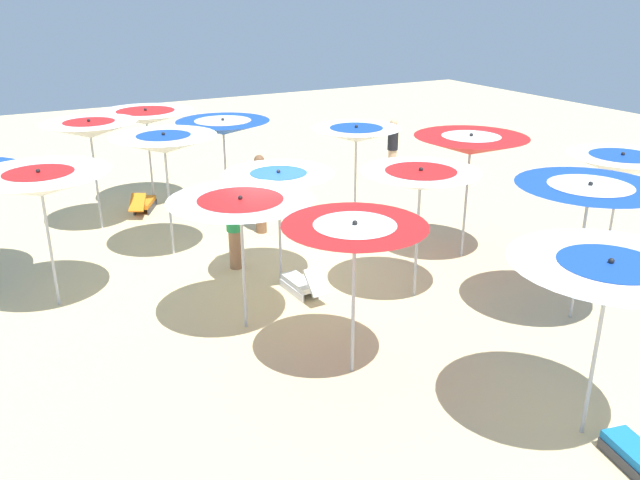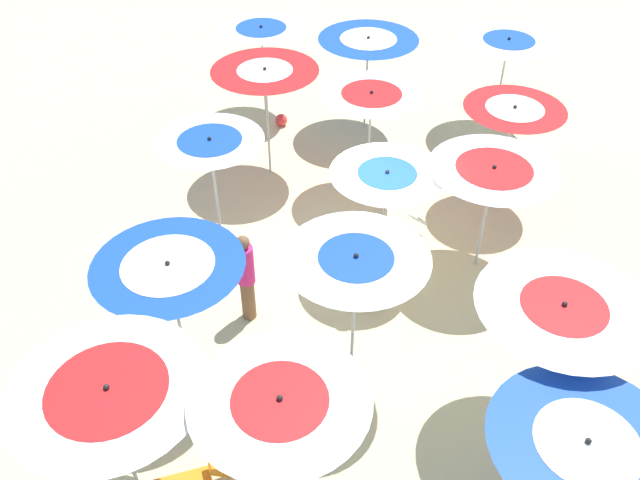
{
  "view_description": "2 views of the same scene",
  "coord_description": "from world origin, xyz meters",
  "px_view_note": "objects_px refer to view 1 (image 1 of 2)",
  "views": [
    {
      "loc": [
        -5.01,
        -10.35,
        5.13
      ],
      "look_at": [
        0.34,
        -0.58,
        0.81
      ],
      "focal_mm": 36.8,
      "sensor_mm": 36.0,
      "label": 1
    },
    {
      "loc": [
        -6.09,
        7.15,
        8.4
      ],
      "look_at": [
        -0.06,
        1.07,
        1.26
      ],
      "focal_mm": 37.55,
      "sensor_mm": 36.0,
      "label": 2
    }
  ],
  "objects_px": {
    "beach_umbrella_6": "(420,180)",
    "beach_ball": "(570,263)",
    "beach_umbrella_12": "(241,211)",
    "beach_umbrella_7": "(279,182)",
    "beach_umbrella_13": "(40,184)",
    "beach_umbrella_9": "(90,130)",
    "beach_umbrella_4": "(146,117)",
    "beach_umbrella_0": "(621,165)",
    "beach_umbrella_8": "(164,144)",
    "beach_umbrella_1": "(470,145)",
    "beachgoer_1": "(234,226)",
    "beach_umbrella_10": "(609,276)",
    "lounger_1": "(144,203)",
    "beach_umbrella_3": "(223,127)",
    "lounger_0": "(302,283)",
    "beach_umbrella_5": "(589,196)",
    "beachgoer_0": "(260,192)",
    "beach_umbrella_2": "(356,135)",
    "beach_umbrella_11": "(355,239)",
    "beachgoer_2": "(393,147)"
  },
  "relations": [
    {
      "from": "beach_umbrella_10",
      "to": "lounger_1",
      "type": "distance_m",
      "value": 11.5
    },
    {
      "from": "beach_umbrella_3",
      "to": "beach_umbrella_7",
      "type": "relative_size",
      "value": 1.09
    },
    {
      "from": "beach_umbrella_5",
      "to": "beach_ball",
      "type": "relative_size",
      "value": 7.9
    },
    {
      "from": "beach_umbrella_4",
      "to": "beach_umbrella_13",
      "type": "height_order",
      "value": "beach_umbrella_13"
    },
    {
      "from": "beach_umbrella_12",
      "to": "beach_umbrella_13",
      "type": "distance_m",
      "value": 3.42
    },
    {
      "from": "beach_umbrella_6",
      "to": "beach_umbrella_8",
      "type": "distance_m",
      "value": 5.06
    },
    {
      "from": "lounger_0",
      "to": "beach_umbrella_8",
      "type": "bearing_deg",
      "value": 23.58
    },
    {
      "from": "beachgoer_1",
      "to": "beach_ball",
      "type": "height_order",
      "value": "beachgoer_1"
    },
    {
      "from": "beach_umbrella_1",
      "to": "beachgoer_1",
      "type": "xyz_separation_m",
      "value": [
        -4.26,
        1.63,
        -1.43
      ]
    },
    {
      "from": "beach_umbrella_13",
      "to": "beach_umbrella_6",
      "type": "bearing_deg",
      "value": -25.51
    },
    {
      "from": "beach_umbrella_12",
      "to": "beach_umbrella_2",
      "type": "bearing_deg",
      "value": 37.52
    },
    {
      "from": "beachgoer_1",
      "to": "beach_ball",
      "type": "xyz_separation_m",
      "value": [
        5.62,
        -3.22,
        -0.71
      ]
    },
    {
      "from": "beachgoer_2",
      "to": "beach_umbrella_11",
      "type": "bearing_deg",
      "value": 92.15
    },
    {
      "from": "beach_umbrella_6",
      "to": "beach_umbrella_12",
      "type": "distance_m",
      "value": 3.09
    },
    {
      "from": "beachgoer_0",
      "to": "beach_umbrella_7",
      "type": "bearing_deg",
      "value": 105.96
    },
    {
      "from": "beach_umbrella_13",
      "to": "beach_ball",
      "type": "xyz_separation_m",
      "value": [
        8.9,
        -3.22,
        -2.01
      ]
    },
    {
      "from": "beach_umbrella_11",
      "to": "beach_umbrella_5",
      "type": "bearing_deg",
      "value": -5.05
    },
    {
      "from": "beach_umbrella_5",
      "to": "beach_umbrella_11",
      "type": "height_order",
      "value": "beach_umbrella_5"
    },
    {
      "from": "beach_umbrella_5",
      "to": "beachgoer_1",
      "type": "relative_size",
      "value": 1.42
    },
    {
      "from": "beach_umbrella_0",
      "to": "lounger_0",
      "type": "bearing_deg",
      "value": 163.58
    },
    {
      "from": "beach_umbrella_12",
      "to": "beach_umbrella_13",
      "type": "relative_size",
      "value": 0.92
    },
    {
      "from": "beach_umbrella_10",
      "to": "beach_ball",
      "type": "relative_size",
      "value": 7.87
    },
    {
      "from": "beach_umbrella_12",
      "to": "beach_umbrella_9",
      "type": "bearing_deg",
      "value": 100.41
    },
    {
      "from": "beach_umbrella_4",
      "to": "beach_umbrella_9",
      "type": "distance_m",
      "value": 1.96
    },
    {
      "from": "beach_umbrella_6",
      "to": "lounger_1",
      "type": "height_order",
      "value": "beach_umbrella_6"
    },
    {
      "from": "beach_umbrella_13",
      "to": "beach_ball",
      "type": "height_order",
      "value": "beach_umbrella_13"
    },
    {
      "from": "beach_umbrella_3",
      "to": "beach_umbrella_10",
      "type": "bearing_deg",
      "value": -85.2
    },
    {
      "from": "beach_umbrella_7",
      "to": "beachgoer_0",
      "type": "bearing_deg",
      "value": 73.78
    },
    {
      "from": "beach_umbrella_7",
      "to": "beach_umbrella_13",
      "type": "height_order",
      "value": "beach_umbrella_13"
    },
    {
      "from": "beachgoer_1",
      "to": "beachgoer_2",
      "type": "bearing_deg",
      "value": -32.1
    },
    {
      "from": "beach_umbrella_9",
      "to": "beach_umbrella_7",
      "type": "bearing_deg",
      "value": -63.07
    },
    {
      "from": "beach_umbrella_8",
      "to": "beach_ball",
      "type": "bearing_deg",
      "value": -34.72
    },
    {
      "from": "beach_umbrella_12",
      "to": "beach_umbrella_10",
      "type": "bearing_deg",
      "value": -59.98
    },
    {
      "from": "beach_umbrella_9",
      "to": "beach_umbrella_10",
      "type": "distance_m",
      "value": 10.97
    },
    {
      "from": "beach_umbrella_8",
      "to": "beachgoer_0",
      "type": "xyz_separation_m",
      "value": [
        2.1,
        0.3,
        -1.36
      ]
    },
    {
      "from": "beach_umbrella_5",
      "to": "beach_ball",
      "type": "height_order",
      "value": "beach_umbrella_5"
    },
    {
      "from": "lounger_0",
      "to": "beachgoer_2",
      "type": "relative_size",
      "value": 0.74
    },
    {
      "from": "beach_umbrella_3",
      "to": "beach_umbrella_13",
      "type": "relative_size",
      "value": 0.97
    },
    {
      "from": "beach_umbrella_5",
      "to": "beach_umbrella_10",
      "type": "bearing_deg",
      "value": -135.91
    },
    {
      "from": "beach_umbrella_0",
      "to": "beachgoer_0",
      "type": "distance_m",
      "value": 7.23
    },
    {
      "from": "beach_umbrella_0",
      "to": "beach_umbrella_8",
      "type": "relative_size",
      "value": 0.9
    },
    {
      "from": "beach_umbrella_8",
      "to": "beach_umbrella_11",
      "type": "bearing_deg",
      "value": -80.36
    },
    {
      "from": "beach_umbrella_0",
      "to": "beachgoer_1",
      "type": "distance_m",
      "value": 7.33
    },
    {
      "from": "beach_umbrella_3",
      "to": "lounger_0",
      "type": "xyz_separation_m",
      "value": [
        -0.42,
        -4.73,
        -1.9
      ]
    },
    {
      "from": "beach_umbrella_0",
      "to": "beach_umbrella_4",
      "type": "xyz_separation_m",
      "value": [
        -6.69,
        8.17,
        0.16
      ]
    },
    {
      "from": "beach_umbrella_12",
      "to": "beach_umbrella_3",
      "type": "bearing_deg",
      "value": 71.75
    },
    {
      "from": "beach_umbrella_9",
      "to": "beachgoer_0",
      "type": "xyz_separation_m",
      "value": [
        3.07,
        -1.99,
        -1.33
      ]
    },
    {
      "from": "beach_umbrella_3",
      "to": "beach_umbrella_7",
      "type": "bearing_deg",
      "value": -97.32
    },
    {
      "from": "beach_umbrella_7",
      "to": "beach_umbrella_11",
      "type": "distance_m",
      "value": 3.25
    },
    {
      "from": "beach_umbrella_6",
      "to": "beach_ball",
      "type": "height_order",
      "value": "beach_umbrella_6"
    }
  ]
}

